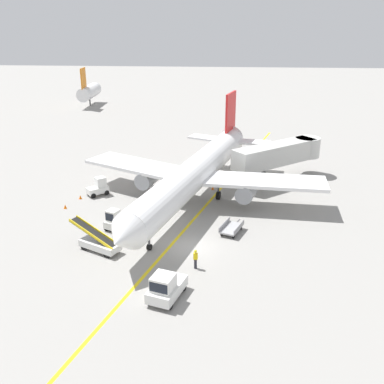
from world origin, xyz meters
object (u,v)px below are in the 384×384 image
at_px(baggage_tug_by_cargo_door, 99,187).
at_px(belt_loader_forward_hold, 99,243).
at_px(pushback_tug, 166,287).
at_px(ground_crew_marshaller, 195,259).
at_px(baggage_tug_near_wing, 115,220).
at_px(airliner, 196,173).
at_px(jet_bridge, 283,153).
at_px(baggage_cart_loaded, 232,228).
at_px(safety_cone_nose_left, 65,207).
at_px(safety_cone_wingtip_left, 80,197).
at_px(safety_cone_nose_right, 213,188).

bearing_deg(baggage_tug_by_cargo_door, belt_loader_forward_hold, -75.01).
relative_size(pushback_tug, ground_crew_marshaller, 2.36).
relative_size(baggage_tug_near_wing, belt_loader_forward_hold, 0.54).
height_order(airliner, jet_bridge, airliner).
relative_size(baggage_cart_loaded, safety_cone_nose_left, 8.62).
height_order(airliner, baggage_cart_loaded, airliner).
relative_size(jet_bridge, ground_crew_marshaller, 6.78).
distance_m(jet_bridge, baggage_cart_loaded, 17.07).
xyz_separation_m(jet_bridge, pushback_tug, (-11.36, -26.84, -2.55)).
distance_m(airliner, safety_cone_nose_left, 14.64).
height_order(baggage_cart_loaded, safety_cone_nose_left, baggage_cart_loaded).
xyz_separation_m(jet_bridge, baggage_cart_loaded, (-6.43, -15.51, -3.07)).
bearing_deg(pushback_tug, baggage_tug_near_wing, 119.54).
relative_size(ground_crew_marshaller, safety_cone_wingtip_left, 3.86).
height_order(pushback_tug, safety_cone_nose_right, pushback_tug).
xyz_separation_m(pushback_tug, baggage_tug_near_wing, (-6.41, 11.31, -0.07)).
distance_m(airliner, safety_cone_nose_right, 5.31).
bearing_deg(pushback_tug, safety_cone_nose_left, 129.35).
xyz_separation_m(baggage_tug_near_wing, safety_cone_wingtip_left, (-5.77, 7.34, -0.71)).
xyz_separation_m(belt_loader_forward_hold, ground_crew_marshaller, (8.75, -2.40, 0.13)).
relative_size(baggage_tug_near_wing, safety_cone_wingtip_left, 6.19).
distance_m(pushback_tug, baggage_tug_by_cargo_door, 22.57).
xyz_separation_m(baggage_cart_loaded, ground_crew_marshaller, (-3.03, -6.86, 0.44)).
bearing_deg(belt_loader_forward_hold, pushback_tug, -45.07).
distance_m(jet_bridge, baggage_tug_by_cargo_door, 22.93).
height_order(safety_cone_nose_left, safety_cone_wingtip_left, same).
xyz_separation_m(safety_cone_nose_right, safety_cone_wingtip_left, (-14.95, -4.07, 0.00)).
relative_size(baggage_tug_near_wing, safety_cone_nose_left, 6.19).
xyz_separation_m(jet_bridge, belt_loader_forward_hold, (-18.22, -19.96, -2.77)).
bearing_deg(ground_crew_marshaller, pushback_tug, -112.91).
distance_m(airliner, belt_loader_forward_hold, 14.57).
bearing_deg(pushback_tug, safety_cone_wingtip_left, 123.16).
xyz_separation_m(safety_cone_nose_left, safety_cone_nose_right, (15.76, 6.87, 0.00)).
bearing_deg(baggage_tug_by_cargo_door, safety_cone_wingtip_left, -142.35).
bearing_deg(belt_loader_forward_hold, safety_cone_nose_right, 58.70).
bearing_deg(pushback_tug, airliner, 87.08).
distance_m(pushback_tug, baggage_tug_near_wing, 13.00).
xyz_separation_m(baggage_tug_near_wing, safety_cone_nose_left, (-6.59, 4.54, -0.71)).
bearing_deg(belt_loader_forward_hold, airliner, 56.90).
distance_m(belt_loader_forward_hold, ground_crew_marshaller, 9.08).
distance_m(pushback_tug, safety_cone_wingtip_left, 22.29).
xyz_separation_m(pushback_tug, belt_loader_forward_hold, (-6.86, 6.88, -0.22)).
bearing_deg(safety_cone_nose_left, baggage_tug_by_cargo_door, 58.08).
xyz_separation_m(baggage_cart_loaded, safety_cone_nose_left, (-17.92, 4.51, -0.25)).
relative_size(jet_bridge, safety_cone_nose_left, 26.21).
xyz_separation_m(baggage_tug_by_cargo_door, safety_cone_nose_left, (-2.61, -4.19, -0.71)).
height_order(baggage_tug_near_wing, safety_cone_nose_left, baggage_tug_near_wing).
xyz_separation_m(baggage_tug_by_cargo_door, safety_cone_wingtip_left, (-1.80, -1.39, -0.71)).
xyz_separation_m(airliner, baggage_tug_by_cargo_door, (-11.35, 1.15, -2.49)).
bearing_deg(safety_cone_nose_right, baggage_cart_loaded, -79.28).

